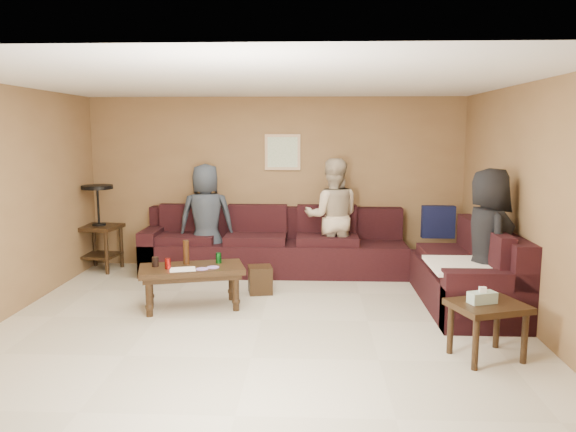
# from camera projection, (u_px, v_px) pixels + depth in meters

# --- Properties ---
(room) EXTENTS (5.60, 5.50, 2.50)m
(room) POSITION_uv_depth(u_px,v_px,m) (260.00, 165.00, 5.77)
(room) COLOR beige
(room) RESTS_ON ground
(sectional_sofa) EXTENTS (4.65, 2.90, 0.97)m
(sectional_sofa) POSITION_uv_depth(u_px,v_px,m) (333.00, 259.00, 7.44)
(sectional_sofa) COLOR black
(sectional_sofa) RESTS_ON ground
(coffee_table) EXTENTS (1.27, 0.86, 0.77)m
(coffee_table) POSITION_uv_depth(u_px,v_px,m) (192.00, 273.00, 6.37)
(coffee_table) COLOR black
(coffee_table) RESTS_ON ground
(end_table_left) EXTENTS (0.62, 0.62, 1.24)m
(end_table_left) POSITION_uv_depth(u_px,v_px,m) (99.00, 226.00, 8.09)
(end_table_left) COLOR black
(end_table_left) RESTS_ON ground
(side_table_right) EXTENTS (0.74, 0.67, 0.65)m
(side_table_right) POSITION_uv_depth(u_px,v_px,m) (487.00, 311.00, 4.94)
(side_table_right) COLOR black
(side_table_right) RESTS_ON ground
(waste_bin) EXTENTS (0.33, 0.33, 0.34)m
(waste_bin) POSITION_uv_depth(u_px,v_px,m) (260.00, 280.00, 6.99)
(waste_bin) COLOR black
(waste_bin) RESTS_ON ground
(wall_art) EXTENTS (0.52, 0.04, 0.52)m
(wall_art) POSITION_uv_depth(u_px,v_px,m) (283.00, 152.00, 8.21)
(wall_art) COLOR tan
(wall_art) RESTS_ON ground
(person_left) EXTENTS (0.83, 0.60, 1.56)m
(person_left) POSITION_uv_depth(u_px,v_px,m) (206.00, 219.00, 7.88)
(person_left) COLOR #2A313B
(person_left) RESTS_ON ground
(person_middle) EXTENTS (0.81, 0.63, 1.64)m
(person_middle) POSITION_uv_depth(u_px,v_px,m) (332.00, 217.00, 7.86)
(person_middle) COLOR #C8B394
(person_middle) RESTS_ON ground
(person_right) EXTENTS (0.56, 0.82, 1.62)m
(person_right) POSITION_uv_depth(u_px,v_px,m) (488.00, 242.00, 6.09)
(person_right) COLOR black
(person_right) RESTS_ON ground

